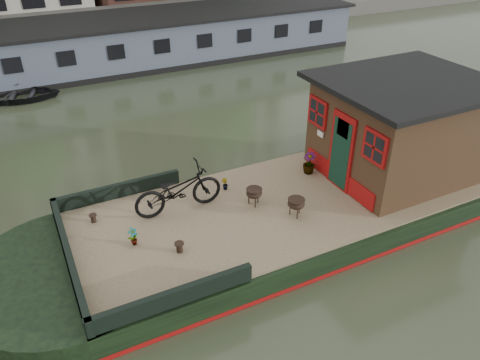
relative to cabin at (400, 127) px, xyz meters
name	(u,v)px	position (x,y,z in m)	size (l,w,h in m)	color
ground	(320,212)	(-2.19, 0.00, -1.88)	(120.00, 120.00, 0.00)	#323A25
houseboat_hull	(275,217)	(-3.52, 0.00, -1.60)	(14.01, 4.02, 0.60)	black
houseboat_deck	(323,191)	(-2.19, 0.00, -1.25)	(11.80, 3.80, 0.05)	#917E5A
bow_bulwark	(113,244)	(-7.25, 0.00, -1.05)	(3.00, 4.00, 0.35)	black
cabin	(400,127)	(0.00, 0.00, 0.00)	(4.00, 3.50, 2.42)	#322213
bicycle	(178,190)	(-5.58, 0.78, -0.70)	(0.70, 2.02, 1.06)	black
potted_plant_a	(133,237)	(-6.84, 0.02, -1.02)	(0.22, 0.15, 0.41)	brown
potted_plant_b	(225,184)	(-4.29, 1.11, -1.09)	(0.16, 0.13, 0.28)	brown
potted_plant_d	(309,163)	(-2.03, 0.86, -0.94)	(0.32, 0.32, 0.57)	brown
brazier_front	(296,207)	(-3.35, -0.59, -1.01)	(0.40, 0.40, 0.43)	black
brazier_rear	(254,197)	(-3.97, 0.20, -1.02)	(0.39, 0.39, 0.42)	black
bollard_port	(93,218)	(-7.42, 1.18, -1.13)	(0.17, 0.17, 0.19)	black
bollard_stbd	(179,247)	(-6.09, -0.61, -1.12)	(0.19, 0.19, 0.22)	black
dinghy	(16,91)	(-8.28, 11.50, -1.55)	(2.29, 3.20, 0.66)	black
far_houseboat	(149,41)	(-2.19, 14.00, -0.91)	(20.40, 4.40, 2.11)	#4B5264
quay	(116,23)	(-2.19, 20.50, -1.43)	(60.00, 6.00, 0.90)	#47443F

